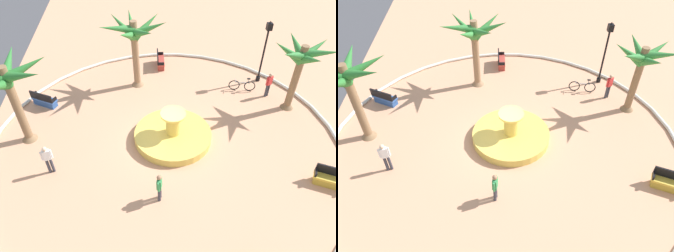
{
  "view_description": "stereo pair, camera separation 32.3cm",
  "coord_description": "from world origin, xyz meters",
  "views": [
    {
      "loc": [
        -12.17,
        1.26,
        11.94
      ],
      "look_at": [
        0.03,
        -0.12,
        1.0
      ],
      "focal_mm": 33.45,
      "sensor_mm": 36.0,
      "label": 1
    },
    {
      "loc": [
        -12.2,
        0.94,
        11.94
      ],
      "look_at": [
        0.03,
        -0.12,
        1.0
      ],
      "focal_mm": 33.45,
      "sensor_mm": 36.0,
      "label": 2
    }
  ],
  "objects": [
    {
      "name": "person_cyclist_photo",
      "position": [
        -3.75,
        0.69,
        0.9
      ],
      "size": [
        0.51,
        0.28,
        1.61
      ],
      "color": "#33333D",
      "rests_on": "ground"
    },
    {
      "name": "person_pedestrian_stroll",
      "position": [
        -1.58,
        5.8,
        0.96
      ],
      "size": [
        0.28,
        0.51,
        1.7
      ],
      "color": "#33333D",
      "rests_on": "ground"
    },
    {
      "name": "person_cyclist_helmet",
      "position": [
        3.34,
        -6.82,
        0.94
      ],
      "size": [
        0.33,
        0.48,
        1.68
      ],
      "color": "#33333D",
      "rests_on": "ground"
    },
    {
      "name": "ground_plane",
      "position": [
        0.0,
        0.0,
        0.0
      ],
      "size": [
        80.0,
        80.0,
        0.0
      ],
      "primitive_type": "plane",
      "color": "tan"
    },
    {
      "name": "palm_tree_near_fountain",
      "position": [
        5.53,
        1.3,
        3.52
      ],
      "size": [
        3.96,
        4.19,
        4.7
      ],
      "color": "#8E6B4C",
      "rests_on": "ground"
    },
    {
      "name": "bench_southeast",
      "position": [
        7.79,
        -0.43,
        0.35
      ],
      "size": [
        1.63,
        0.59,
        1.0
      ],
      "color": "#B73D33",
      "rests_on": "ground"
    },
    {
      "name": "fountain",
      "position": [
        0.09,
        -0.39,
        0.28
      ],
      "size": [
        4.18,
        4.18,
        1.79
      ],
      "color": "gold",
      "rests_on": "ground"
    },
    {
      "name": "bench_west",
      "position": [
        3.93,
        7.07,
        0.35
      ],
      "size": [
        1.22,
        1.64,
        1.0
      ],
      "color": "#335BA8",
      "rests_on": "ground"
    },
    {
      "name": "palm_tree_by_curb",
      "position": [
        0.94,
        7.38,
        3.59
      ],
      "size": [
        4.08,
        3.94,
        4.8
      ],
      "color": "brown",
      "rests_on": "ground"
    },
    {
      "name": "palm_tree_mid_plaza",
      "position": [
        2.02,
        -7.68,
        3.26
      ],
      "size": [
        3.53,
        3.45,
        4.4
      ],
      "color": "brown",
      "rests_on": "ground"
    },
    {
      "name": "bicycle_red_frame",
      "position": [
        4.14,
        -5.43,
        0.38
      ],
      "size": [
        0.56,
        1.68,
        0.94
      ],
      "color": "black",
      "rests_on": "ground"
    },
    {
      "name": "bench_east",
      "position": [
        -3.86,
        -7.36,
        0.35
      ],
      "size": [
        1.19,
        1.65,
        1.0
      ],
      "color": "gold",
      "rests_on": "ground"
    },
    {
      "name": "lamppost",
      "position": [
        5.14,
        -6.88,
        2.48
      ],
      "size": [
        0.32,
        0.32,
        4.23
      ],
      "color": "black",
      "rests_on": "ground"
    },
    {
      "name": "plaza_curb",
      "position": [
        0.0,
        0.0,
        0.1
      ],
      "size": [
        18.86,
        18.86,
        0.2
      ],
      "primitive_type": "torus",
      "color": "silver",
      "rests_on": "ground"
    }
  ]
}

